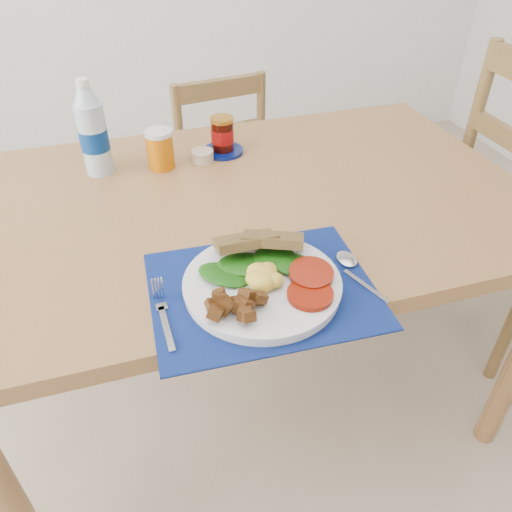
{
  "coord_description": "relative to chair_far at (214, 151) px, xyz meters",
  "views": [
    {
      "loc": [
        -0.3,
        -0.83,
        1.39
      ],
      "look_at": [
        -0.08,
        -0.11,
        0.8
      ],
      "focal_mm": 35.0,
      "sensor_mm": 36.0,
      "label": 1
    }
  ],
  "objects": [
    {
      "name": "ground",
      "position": [
        -0.07,
        -0.94,
        -0.52
      ],
      "size": [
        4.0,
        4.0,
        0.0
      ],
      "primitive_type": "plane",
      "color": "#9F8871",
      "rests_on": "ground"
    },
    {
      "name": "table",
      "position": [
        -0.07,
        -0.74,
        0.14
      ],
      "size": [
        1.4,
        0.9,
        0.75
      ],
      "color": "brown",
      "rests_on": "ground"
    },
    {
      "name": "chair_far",
      "position": [
        0.0,
        0.0,
        0.0
      ],
      "size": [
        0.42,
        0.41,
        1.02
      ],
      "rotation": [
        0.0,
        0.0,
        3.28
      ],
      "color": "brown",
      "rests_on": "ground"
    },
    {
      "name": "placemat",
      "position": [
        -0.15,
        -1.08,
        0.23
      ],
      "size": [
        0.44,
        0.35,
        0.0
      ],
      "primitive_type": "cube",
      "rotation": [
        0.0,
        0.0,
        -0.04
      ],
      "color": "black",
      "rests_on": "table"
    },
    {
      "name": "breakfast_plate",
      "position": [
        -0.15,
        -1.09,
        0.25
      ],
      "size": [
        0.3,
        0.3,
        0.07
      ],
      "rotation": [
        0.0,
        0.0,
        -0.15
      ],
      "color": "silver",
      "rests_on": "placemat"
    },
    {
      "name": "fork",
      "position": [
        -0.34,
        -1.1,
        0.23
      ],
      "size": [
        0.02,
        0.16,
        0.0
      ],
      "rotation": [
        0.0,
        0.0,
        0.03
      ],
      "color": "#B2B5BA",
      "rests_on": "placemat"
    },
    {
      "name": "spoon",
      "position": [
        0.05,
        -1.08,
        0.23
      ],
      "size": [
        0.05,
        0.17,
        0.0
      ],
      "rotation": [
        0.0,
        0.0,
        0.33
      ],
      "color": "#B2B5BA",
      "rests_on": "placemat"
    },
    {
      "name": "water_bottle",
      "position": [
        -0.42,
        -0.5,
        0.34
      ],
      "size": [
        0.07,
        0.07,
        0.25
      ],
      "color": "#ADBFCC",
      "rests_on": "table"
    },
    {
      "name": "juice_glass",
      "position": [
        -0.25,
        -0.52,
        0.27
      ],
      "size": [
        0.07,
        0.07,
        0.1
      ],
      "primitive_type": "cylinder",
      "color": "#BF5F05",
      "rests_on": "table"
    },
    {
      "name": "ramekin",
      "position": [
        -0.14,
        -0.51,
        0.24
      ],
      "size": [
        0.06,
        0.06,
        0.03
      ],
      "primitive_type": "cylinder",
      "color": "tan",
      "rests_on": "table"
    },
    {
      "name": "jam_on_saucer",
      "position": [
        -0.07,
        -0.48,
        0.27
      ],
      "size": [
        0.12,
        0.12,
        0.1
      ],
      "color": "#051051",
      "rests_on": "table"
    }
  ]
}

